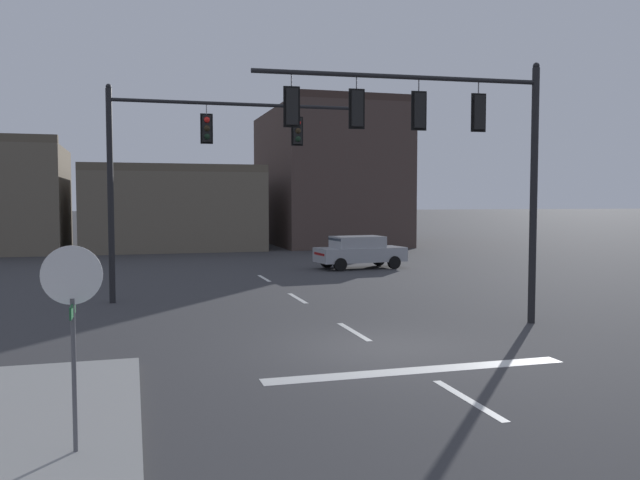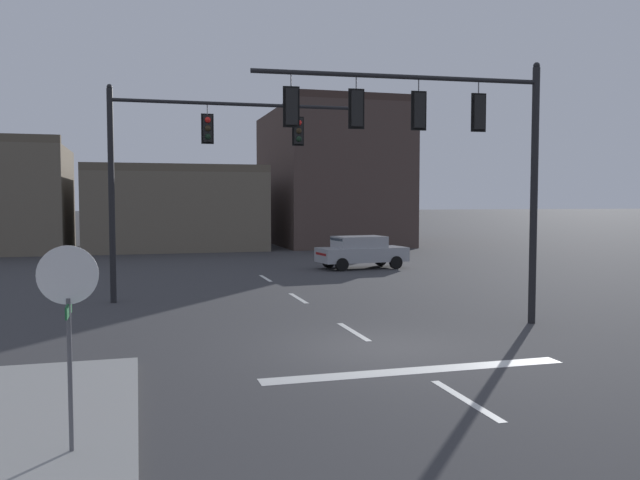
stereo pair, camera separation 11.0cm
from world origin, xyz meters
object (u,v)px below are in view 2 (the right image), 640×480
Objects in this scene: signal_mast_far_side at (184,155)px; car_lot_nearside at (361,251)px; signal_mast_near_side at (443,136)px; stop_sign at (68,299)px.

signal_mast_far_side is 1.81× the size of car_lot_nearside.
signal_mast_near_side is at bearing -46.92° from signal_mast_far_side.
car_lot_nearside is at bearing 41.58° from signal_mast_far_side.
signal_mast_far_side reaches higher than stop_sign.
signal_mast_far_side is (-6.25, 6.68, -0.15)m from signal_mast_near_side.
car_lot_nearside is (9.16, 8.13, -4.08)m from signal_mast_far_side.
signal_mast_far_side is at bearing -138.42° from car_lot_nearside.
car_lot_nearside is at bearing 78.89° from signal_mast_near_side.
car_lot_nearside is (11.60, 21.78, -1.29)m from stop_sign.
stop_sign is 0.62× the size of car_lot_nearside.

